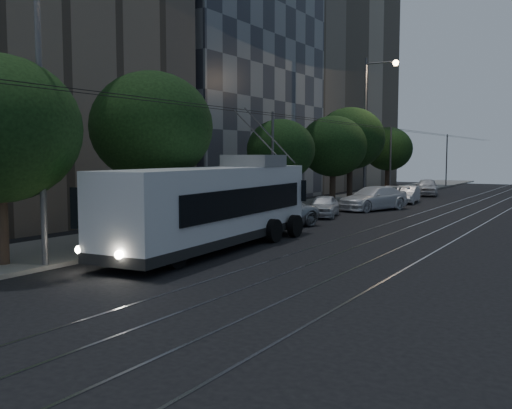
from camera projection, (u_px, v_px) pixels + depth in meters
The scene contains 19 objects.
ground at pixel (262, 261), 19.92m from camera, with size 120.00×120.00×0.00m, color black.
sidewalk at pixel (315, 205), 40.81m from camera, with size 5.00×90.00×0.15m, color gray.
tram_rails at pixel (460, 214), 35.62m from camera, with size 4.52×90.00×0.02m.
overhead_wires at pixel (349, 158), 39.20m from camera, with size 2.23×90.00×6.00m.
building_glass_mid at pixel (201, 37), 47.31m from camera, with size 14.40×18.40×26.80m.
building_tan_far at pixel (308, 32), 63.97m from camera, with size 14.40×22.40×34.80m.
trolleybus at pixel (216, 205), 22.40m from camera, with size 3.53×12.41×5.63m.
pickup_silver at pixel (270, 213), 28.89m from camera, with size 2.38×5.16×1.44m, color #ADB0B5.
car_white_a at pixel (324, 206), 33.88m from camera, with size 1.55×3.85×1.31m, color silver.
car_white_b at pixel (373, 198), 37.99m from camera, with size 2.21×5.45×1.58m, color silver.
car_white_c at pixel (407, 195), 43.57m from camera, with size 1.38×3.95×1.30m, color silver.
car_white_d at pixel (427, 187), 51.43m from camera, with size 1.85×4.60×1.57m, color silver.
tree_1 at pixel (152, 127), 24.30m from camera, with size 5.24×5.24×7.23m.
tree_2 at pixel (281, 150), 35.11m from camera, with size 4.22×4.22×5.89m.
tree_3 at pixel (333, 146), 41.43m from camera, with size 4.91×4.91×6.52m.
tree_4 at pixel (350, 139), 43.27m from camera, with size 5.23×5.23×7.28m.
tree_5 at pixel (388, 149), 50.90m from camera, with size 4.32×4.32×6.16m.
streetlamp_near at pixel (48, 79), 17.66m from camera, with size 2.43×0.44×10.04m.
streetlamp_far at pixel (371, 117), 43.58m from camera, with size 2.64×0.44×11.04m.
Camera 1 is at (10.06, -16.90, 3.69)m, focal length 40.00 mm.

